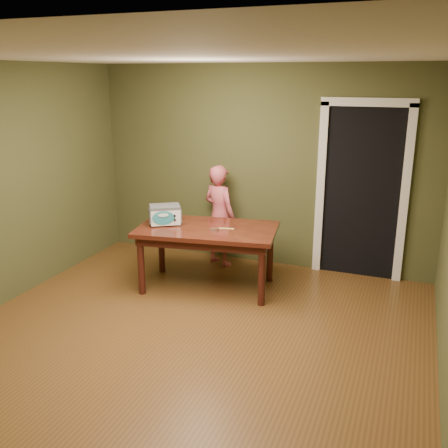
# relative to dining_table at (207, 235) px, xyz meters

# --- Properties ---
(floor) EXTENTS (5.00, 5.00, 0.00)m
(floor) POSITION_rel_dining_table_xyz_m (0.31, -1.43, -0.65)
(floor) COLOR brown
(floor) RESTS_ON ground
(room_shell) EXTENTS (4.52, 5.02, 2.61)m
(room_shell) POSITION_rel_dining_table_xyz_m (0.31, -1.43, 1.06)
(room_shell) COLOR #464826
(room_shell) RESTS_ON ground
(doorway) EXTENTS (1.10, 0.66, 2.25)m
(doorway) POSITION_rel_dining_table_xyz_m (1.61, 1.36, 0.41)
(doorway) COLOR black
(doorway) RESTS_ON ground
(dining_table) EXTENTS (1.72, 1.13, 0.75)m
(dining_table) POSITION_rel_dining_table_xyz_m (0.00, 0.00, 0.00)
(dining_table) COLOR #36110C
(dining_table) RESTS_ON floor
(toy_oven) EXTENTS (0.43, 0.40, 0.23)m
(toy_oven) POSITION_rel_dining_table_xyz_m (-0.52, -0.06, 0.22)
(toy_oven) COLOR #4C4F54
(toy_oven) RESTS_ON dining_table
(baking_pan) EXTENTS (0.10, 0.10, 0.02)m
(baking_pan) POSITION_rel_dining_table_xyz_m (0.12, -0.07, 0.11)
(baking_pan) COLOR silver
(baking_pan) RESTS_ON dining_table
(spatula) EXTENTS (0.18, 0.06, 0.01)m
(spatula) POSITION_rel_dining_table_xyz_m (0.23, 0.03, 0.10)
(spatula) COLOR #DCC85F
(spatula) RESTS_ON dining_table
(child) EXTENTS (0.58, 0.48, 1.35)m
(child) POSITION_rel_dining_table_xyz_m (-0.16, 0.77, 0.02)
(child) COLOR #C4515B
(child) RESTS_ON floor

